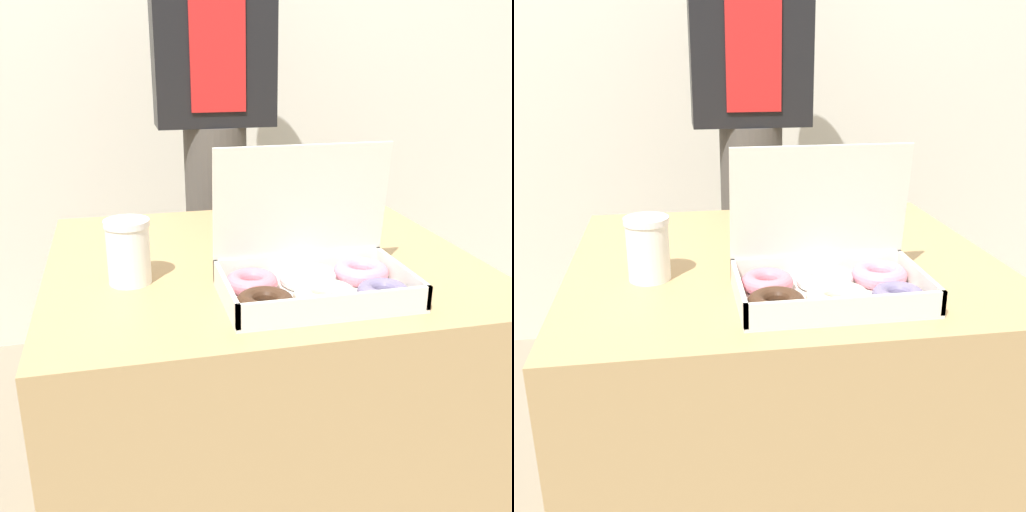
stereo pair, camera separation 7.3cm
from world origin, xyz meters
TOP-DOWN VIEW (x-y plane):
  - wall_back at (0.00, 1.27)m, footprint 10.00×0.05m
  - table at (0.00, 0.00)m, footprint 0.89×0.81m
  - donut_box at (0.04, -0.22)m, footprint 0.34×0.24m
  - coffee_cup at (-0.28, -0.09)m, footprint 0.09×0.09m
  - person_customer at (0.02, 0.68)m, footprint 0.36×0.23m

SIDE VIEW (x-z plane):
  - table at x=0.00m, z-range 0.00..0.76m
  - donut_box at x=0.04m, z-range 0.67..0.93m
  - coffee_cup at x=-0.28m, z-range 0.76..0.89m
  - person_customer at x=0.02m, z-range 0.13..1.94m
  - wall_back at x=0.00m, z-range 0.00..2.60m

